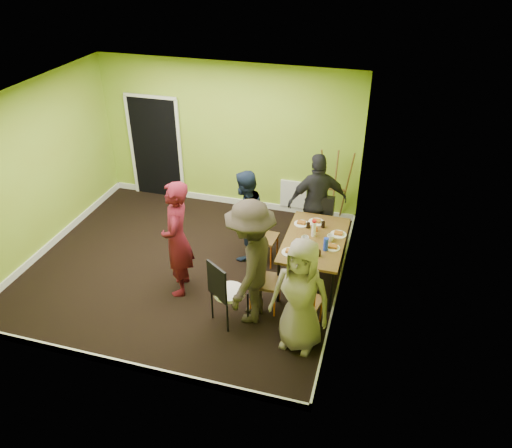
{
  "coord_description": "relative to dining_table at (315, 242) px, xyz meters",
  "views": [
    {
      "loc": [
        2.93,
        -6.06,
        4.87
      ],
      "look_at": [
        1.19,
        0.0,
        1.02
      ],
      "focal_mm": 35.0,
      "sensor_mm": 36.0,
      "label": 1
    }
  ],
  "objects": [
    {
      "name": "glass_front",
      "position": [
        0.13,
        -0.43,
        0.1
      ],
      "size": [
        0.06,
        0.06,
        0.09
      ],
      "primitive_type": "cylinder",
      "color": "black",
      "rests_on": "dining_table"
    },
    {
      "name": "easel",
      "position": [
        0.05,
        1.76,
        0.05
      ],
      "size": [
        0.6,
        0.56,
        1.5
      ],
      "color": "brown",
      "rests_on": "ground"
    },
    {
      "name": "chair_back_end",
      "position": [
        -0.06,
        0.84,
        0.01
      ],
      "size": [
        0.41,
        0.48,
        1.0
      ],
      "rotation": [
        0.0,
        0.0,
        3.14
      ],
      "color": "orange",
      "rests_on": "ground"
    },
    {
      "name": "person_left_near",
      "position": [
        -0.69,
        -1.11,
        0.23
      ],
      "size": [
        0.71,
        1.21,
        1.86
      ],
      "primitive_type": "imported",
      "rotation": [
        0.0,
        0.0,
        -1.56
      ],
      "color": "#2B241C",
      "rests_on": "ground"
    },
    {
      "name": "glass_mid",
      "position": [
        -0.16,
        0.29,
        0.1
      ],
      "size": [
        0.06,
        0.06,
        0.09
      ],
      "primitive_type": "cylinder",
      "color": "black",
      "rests_on": "dining_table"
    },
    {
      "name": "person_back_end",
      "position": [
        -0.14,
        0.96,
        0.16
      ],
      "size": [
        1.09,
        0.79,
        1.71
      ],
      "primitive_type": "imported",
      "rotation": [
        0.0,
        0.0,
        3.57
      ],
      "color": "black",
      "rests_on": "ground"
    },
    {
      "name": "plate_near_right",
      "position": [
        -0.28,
        -0.46,
        0.06
      ],
      "size": [
        0.25,
        0.25,
        0.01
      ],
      "primitive_type": "cylinder",
      "color": "white",
      "rests_on": "dining_table"
    },
    {
      "name": "person_left_far",
      "position": [
        -1.21,
        0.31,
        0.08
      ],
      "size": [
        0.75,
        0.87,
        1.55
      ],
      "primitive_type": "imported",
      "rotation": [
        0.0,
        0.0,
        -1.81
      ],
      "color": "#152036",
      "rests_on": "ground"
    },
    {
      "name": "cup_a",
      "position": [
        -0.13,
        -0.13,
        0.1
      ],
      "size": [
        0.12,
        0.12,
        0.1
      ],
      "primitive_type": "imported",
      "color": "white",
      "rests_on": "dining_table"
    },
    {
      "name": "plate_near_left",
      "position": [
        -0.28,
        0.36,
        0.06
      ],
      "size": [
        0.23,
        0.23,
        0.01
      ],
      "primitive_type": "cylinder",
      "color": "white",
      "rests_on": "dining_table"
    },
    {
      "name": "blue_bottle",
      "position": [
        0.2,
        -0.25,
        0.16
      ],
      "size": [
        0.07,
        0.07,
        0.2
      ],
      "primitive_type": "cylinder",
      "color": "blue",
      "rests_on": "dining_table"
    },
    {
      "name": "thermos",
      "position": [
        -0.04,
        0.08,
        0.18
      ],
      "size": [
        0.07,
        0.07,
        0.25
      ],
      "primitive_type": "cylinder",
      "color": "white",
      "rests_on": "dining_table"
    },
    {
      "name": "plate_far_front",
      "position": [
        -0.07,
        -0.55,
        0.06
      ],
      "size": [
        0.25,
        0.25,
        0.01
      ],
      "primitive_type": "cylinder",
      "color": "white",
      "rests_on": "dining_table"
    },
    {
      "name": "glass_back",
      "position": [
        0.06,
        0.36,
        0.11
      ],
      "size": [
        0.06,
        0.06,
        0.1
      ],
      "primitive_type": "cylinder",
      "color": "black",
      "rests_on": "dining_table"
    },
    {
      "name": "ground",
      "position": [
        -2.05,
        -0.25,
        -0.7
      ],
      "size": [
        5.0,
        5.0,
        0.0
      ],
      "primitive_type": "plane",
      "color": "black",
      "rests_on": "ground"
    },
    {
      "name": "dining_table",
      "position": [
        0.0,
        0.0,
        0.0
      ],
      "size": [
        0.9,
        1.5,
        0.75
      ],
      "color": "black",
      "rests_on": "ground"
    },
    {
      "name": "orange_bottle",
      "position": [
        -0.02,
        0.22,
        0.09
      ],
      "size": [
        0.04,
        0.04,
        0.08
      ],
      "primitive_type": "cylinder",
      "color": "orange",
      "rests_on": "dining_table"
    },
    {
      "name": "room_walls",
      "position": [
        -2.07,
        -0.21,
        0.29
      ],
      "size": [
        5.04,
        4.54,
        2.82
      ],
      "color": "#95AF2D",
      "rests_on": "ground"
    },
    {
      "name": "person_front_end",
      "position": [
        0.08,
        -1.45,
        0.12
      ],
      "size": [
        0.87,
        0.64,
        1.63
      ],
      "primitive_type": "imported",
      "rotation": [
        0.0,
        0.0,
        -0.16
      ],
      "color": "gray",
      "rests_on": "ground"
    },
    {
      "name": "plate_wall_front",
      "position": [
        0.3,
        -0.17,
        0.06
      ],
      "size": [
        0.21,
        0.21,
        0.01
      ],
      "primitive_type": "cylinder",
      "color": "white",
      "rests_on": "dining_table"
    },
    {
      "name": "plate_far_back",
      "position": [
        -0.06,
        0.48,
        0.06
      ],
      "size": [
        0.26,
        0.26,
        0.01
      ],
      "primitive_type": "cylinder",
      "color": "white",
      "rests_on": "dining_table"
    },
    {
      "name": "chair_bentwood",
      "position": [
        -0.99,
        -1.31,
        -0.13
      ],
      "size": [
        0.55,
        0.55,
        1.02
      ],
      "rotation": [
        0.0,
        0.0,
        -0.59
      ],
      "color": "black",
      "rests_on": "ground"
    },
    {
      "name": "plate_wall_back",
      "position": [
        0.33,
        0.21,
        0.06
      ],
      "size": [
        0.25,
        0.25,
        0.01
      ],
      "primitive_type": "cylinder",
      "color": "white",
      "rests_on": "dining_table"
    },
    {
      "name": "chair_front_end",
      "position": [
        0.09,
        -1.16,
        -0.17
      ],
      "size": [
        0.45,
        0.45,
        0.94
      ],
      "rotation": [
        0.0,
        0.0,
        -0.19
      ],
      "color": "orange",
      "rests_on": "ground"
    },
    {
      "name": "chair_left_near",
      "position": [
        -0.63,
        -0.85,
        -0.13
      ],
      "size": [
        0.43,
        0.43,
        1.01
      ],
      "rotation": [
        0.0,
        0.0,
        -1.54
      ],
      "color": "orange",
      "rests_on": "ground"
    },
    {
      "name": "person_standing",
      "position": [
        -1.89,
        -0.81,
        0.22
      ],
      "size": [
        0.6,
        0.76,
        1.82
      ],
      "primitive_type": "imported",
      "rotation": [
        0.0,
        0.0,
        -1.29
      ],
      "color": "#4E0D18",
      "rests_on": "ground"
    },
    {
      "name": "cup_b",
      "position": [
        0.23,
        0.01,
        0.1
      ],
      "size": [
        0.11,
        0.11,
        0.1
      ],
      "primitive_type": "imported",
      "color": "white",
      "rests_on": "dining_table"
    },
    {
      "name": "chair_left_far",
      "position": [
        -0.94,
        0.26,
        -0.14
      ],
      "size": [
        0.43,
        0.43,
        0.98
      ],
      "rotation": [
        0.0,
        0.0,
        -1.64
      ],
      "color": "orange",
      "rests_on": "ground"
    }
  ]
}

